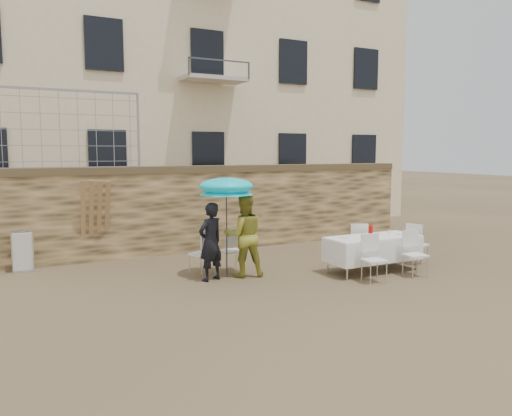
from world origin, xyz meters
name	(u,v)px	position (x,y,z in m)	size (l,w,h in m)	color
ground	(293,301)	(0.00, 0.00, 0.00)	(80.00, 80.00, 0.00)	brown
stone_wall	(194,209)	(0.00, 5.00, 1.10)	(13.00, 0.50, 2.20)	olive
apartment_building	(126,19)	(0.00, 12.00, 7.50)	(20.00, 8.00, 15.00)	beige
chain_link_fence	(69,130)	(-3.00, 5.00, 3.10)	(3.20, 0.06, 1.80)	gray
man_suit	(211,242)	(-0.75, 1.96, 0.80)	(0.58, 0.38, 1.59)	black
woman_dress	(244,235)	(0.00, 1.96, 0.87)	(0.85, 0.66, 1.74)	gold
umbrella	(226,189)	(-0.35, 2.06, 1.84)	(1.16, 1.16, 1.95)	#3F3F44
couple_chair_left	(201,252)	(-0.75, 2.51, 0.48)	(0.48, 0.48, 0.96)	white
couple_chair_right	(231,249)	(-0.05, 2.51, 0.48)	(0.48, 0.48, 0.96)	white
banquet_table	(373,238)	(2.69, 1.08, 0.73)	(2.10, 0.85, 0.78)	white
soda_bottle	(371,232)	(2.49, 0.93, 0.91)	(0.09, 0.09, 0.26)	red
table_chair_front_left	(374,259)	(2.09, 0.33, 0.48)	(0.48, 0.48, 0.96)	white
table_chair_front_right	(415,254)	(3.19, 0.33, 0.48)	(0.48, 0.48, 0.96)	white
table_chair_back	(357,243)	(2.89, 1.88, 0.48)	(0.48, 0.48, 0.96)	white
table_chair_side	(417,244)	(4.09, 1.18, 0.48)	(0.48, 0.48, 0.96)	white
chair_stack_right	(22,250)	(-4.12, 4.60, 0.46)	(0.46, 0.32, 0.92)	white
wood_planks	(97,221)	(-2.52, 4.67, 1.00)	(0.70, 0.20, 2.00)	#A37749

